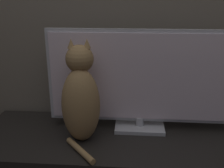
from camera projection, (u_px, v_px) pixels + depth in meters
The scene contains 3 objects.
tv_stand at pixel (106, 168), 1.44m from camera, with size 1.35×0.52×0.41m.
tv at pixel (141, 80), 1.36m from camera, with size 0.98×0.16×0.54m.
cat at pixel (81, 99), 1.27m from camera, with size 0.20×0.32×0.51m.
Camera 1 is at (0.13, -0.28, 1.12)m, focal length 42.00 mm.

